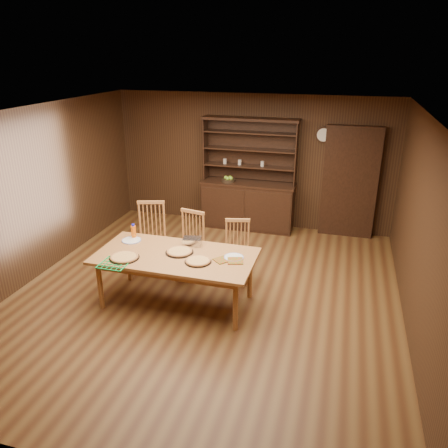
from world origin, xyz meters
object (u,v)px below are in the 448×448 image
(china_hutch, at_px, (248,199))
(chair_left, at_px, (152,234))
(chair_center, at_px, (190,242))
(chair_right, at_px, (237,249))
(juice_bottle, at_px, (134,232))
(dining_table, at_px, (176,259))

(china_hutch, relative_size, chair_left, 1.94)
(chair_center, height_order, chair_right, chair_center)
(chair_left, distance_m, juice_bottle, 0.60)
(dining_table, xyz_separation_m, chair_center, (-0.10, 0.85, -0.12))
(chair_right, bearing_deg, china_hutch, 84.67)
(chair_left, xyz_separation_m, chair_center, (0.68, -0.07, -0.03))
(chair_left, relative_size, chair_center, 1.06)
(china_hutch, height_order, chair_right, china_hutch)
(chair_left, bearing_deg, chair_right, -16.60)
(chair_left, xyz_separation_m, chair_right, (1.42, -0.00, -0.08))
(china_hutch, relative_size, juice_bottle, 9.92)
(chair_right, bearing_deg, chair_left, 166.06)
(china_hutch, xyz_separation_m, dining_table, (-0.32, -3.05, 0.09))
(chair_center, relative_size, juice_bottle, 4.84)
(china_hutch, bearing_deg, juice_bottle, -112.84)
(dining_table, bearing_deg, juice_bottle, 155.30)
(china_hutch, relative_size, chair_center, 2.05)
(chair_center, distance_m, juice_bottle, 0.90)
(dining_table, height_order, chair_left, chair_left)
(dining_table, height_order, juice_bottle, juice_bottle)
(chair_center, bearing_deg, chair_left, -174.62)
(china_hutch, bearing_deg, chair_right, -81.46)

